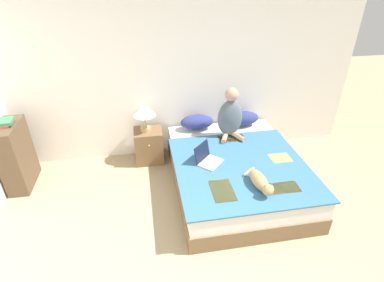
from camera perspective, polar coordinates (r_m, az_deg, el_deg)
wall_back at (r=4.57m, az=-3.79°, el=12.16°), size 5.78×0.05×2.55m
bed at (r=4.19m, az=8.23°, el=-5.89°), size 1.69×2.11×0.49m
pillow_near at (r=4.66m, az=0.95°, el=3.65°), size 0.52×0.28×0.22m
pillow_far at (r=4.84m, az=9.61°, el=4.29°), size 0.52×0.28×0.22m
person_sitting at (r=4.41m, az=7.29°, el=4.80°), size 0.38×0.36×0.75m
cat_tabby at (r=3.53m, az=12.89°, el=-7.57°), size 0.22×0.61×0.18m
laptop_open at (r=3.89m, az=3.01°, el=-3.40°), size 0.41×0.42×0.24m
nightstand at (r=4.73m, az=-8.20°, el=-0.89°), size 0.42×0.39×0.54m
table_lamp at (r=4.46m, az=-9.10°, el=5.56°), size 0.33×0.33×0.42m
bookshelf at (r=4.72m, az=-30.45°, el=-2.44°), size 0.27×0.63×0.94m
book_stack_top at (r=4.51m, az=-32.02°, el=3.03°), size 0.19×0.24×0.07m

